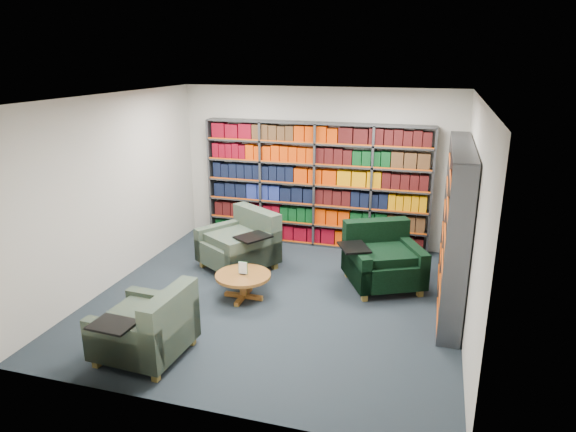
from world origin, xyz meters
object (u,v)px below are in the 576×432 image
(chair_teal_left, at_px, (243,245))
(coffee_table, at_px, (243,279))
(chair_teal_front, at_px, (151,330))
(chair_green_right, at_px, (381,260))

(chair_teal_left, height_order, coffee_table, chair_teal_left)
(chair_teal_front, xyz_separation_m, coffee_table, (0.46, 1.69, -0.05))
(chair_green_right, distance_m, coffee_table, 2.09)
(chair_teal_front, height_order, coffee_table, chair_teal_front)
(chair_green_right, bearing_deg, chair_teal_left, 179.05)
(chair_teal_left, xyz_separation_m, chair_teal_front, (-0.05, -2.78, -0.03))
(chair_green_right, height_order, coffee_table, chair_green_right)
(chair_green_right, relative_size, coffee_table, 1.74)
(chair_teal_left, distance_m, chair_teal_front, 2.78)
(chair_teal_left, relative_size, chair_green_right, 1.03)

